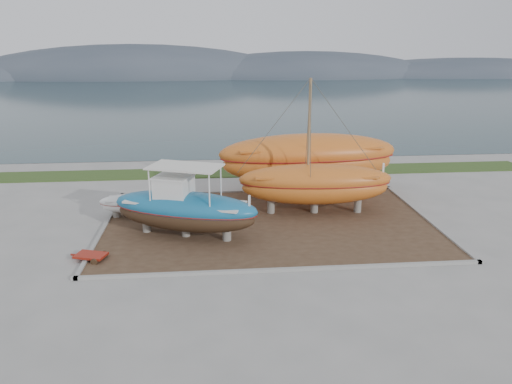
{
  "coord_description": "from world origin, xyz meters",
  "views": [
    {
      "loc": [
        -3.13,
        -22.21,
        9.9
      ],
      "look_at": [
        -0.73,
        4.0,
        1.88
      ],
      "focal_mm": 35.0,
      "sensor_mm": 36.0,
      "label": 1
    }
  ],
  "objects_px": {
    "white_dinghy": "(138,206)",
    "orange_sailboat": "(316,148)",
    "red_trailer": "(91,257)",
    "orange_bare_hull": "(308,165)",
    "blue_caique": "(185,202)"
  },
  "relations": [
    {
      "from": "white_dinghy",
      "to": "orange_bare_hull",
      "type": "xyz_separation_m",
      "value": [
        10.73,
        3.8,
        1.3
      ]
    },
    {
      "from": "blue_caique",
      "to": "white_dinghy",
      "type": "xyz_separation_m",
      "value": [
        -2.9,
        3.29,
        -1.24
      ]
    },
    {
      "from": "orange_sailboat",
      "to": "red_trailer",
      "type": "distance_m",
      "value": 13.61
    },
    {
      "from": "orange_bare_hull",
      "to": "blue_caique",
      "type": "bearing_deg",
      "value": -140.95
    },
    {
      "from": "orange_sailboat",
      "to": "orange_bare_hull",
      "type": "bearing_deg",
      "value": 88.35
    },
    {
      "from": "orange_sailboat",
      "to": "red_trailer",
      "type": "bearing_deg",
      "value": -151.22
    },
    {
      "from": "white_dinghy",
      "to": "orange_sailboat",
      "type": "relative_size",
      "value": 0.48
    },
    {
      "from": "orange_bare_hull",
      "to": "red_trailer",
      "type": "relative_size",
      "value": 5.61
    },
    {
      "from": "orange_sailboat",
      "to": "orange_bare_hull",
      "type": "relative_size",
      "value": 0.76
    },
    {
      "from": "white_dinghy",
      "to": "red_trailer",
      "type": "distance_m",
      "value": 6.02
    },
    {
      "from": "blue_caique",
      "to": "red_trailer",
      "type": "relative_size",
      "value": 3.71
    },
    {
      "from": "blue_caique",
      "to": "orange_bare_hull",
      "type": "distance_m",
      "value": 10.56
    },
    {
      "from": "red_trailer",
      "to": "orange_bare_hull",
      "type": "bearing_deg",
      "value": 56.67
    },
    {
      "from": "white_dinghy",
      "to": "orange_sailboat",
      "type": "height_order",
      "value": "orange_sailboat"
    },
    {
      "from": "red_trailer",
      "to": "white_dinghy",
      "type": "bearing_deg",
      "value": 94.56
    }
  ]
}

